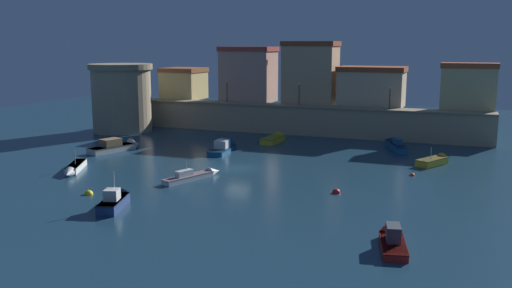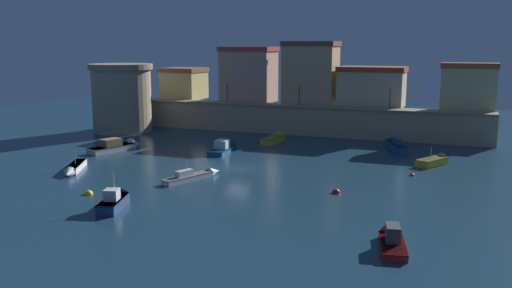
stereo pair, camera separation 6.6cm
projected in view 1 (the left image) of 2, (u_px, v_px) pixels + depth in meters
The scene contains 19 objects.
ground_plane at pixel (238, 168), 56.44m from camera, with size 133.15×133.15×0.00m, color #19384C.
quay_wall at pixel (303, 120), 77.75m from camera, with size 50.80×3.22×4.15m.
old_town_backdrop at pixel (301, 79), 81.02m from camera, with size 49.80×6.15×9.19m.
fortress_tower at pixel (122, 97), 79.99m from camera, with size 9.20×9.20×9.87m.
quay_lamp_0 at pixel (227, 88), 81.22m from camera, with size 0.32×0.32×3.21m.
quay_lamp_1 at pixel (299, 90), 77.22m from camera, with size 0.32×0.32×3.19m.
quay_lamp_2 at pixel (390, 94), 72.74m from camera, with size 0.32×0.32×2.99m.
moored_boat_0 at pixel (118, 146), 65.98m from camera, with size 3.98×7.37×2.11m.
moored_boat_1 at pixel (225, 147), 66.04m from camera, with size 2.51×7.11×2.40m.
moored_boat_2 at pixel (116, 200), 43.10m from camera, with size 2.97×5.52×3.15m.
moored_boat_3 at pixel (275, 139), 71.99m from camera, with size 2.03×5.80×1.61m.
moored_boat_4 at pixel (436, 161), 58.39m from camera, with size 3.72×5.23×2.30m.
moored_boat_5 at pixel (395, 145), 67.10m from camera, with size 3.88×7.29×1.70m.
moored_boat_6 at pixel (195, 175), 52.01m from camera, with size 3.45×6.86×2.02m.
moored_boat_7 at pixel (392, 238), 34.95m from camera, with size 2.57×5.67×1.94m.
moored_boat_8 at pixel (74, 168), 54.88m from camera, with size 3.78×6.15×2.23m.
mooring_buoy_0 at pixel (89, 194), 46.65m from camera, with size 0.76×0.76×0.76m, color yellow.
mooring_buoy_1 at pixel (336, 193), 47.10m from camera, with size 0.75×0.75×0.75m, color red.
mooring_buoy_2 at pixel (412, 176), 53.38m from camera, with size 0.51×0.51×0.51m, color #EA4C19.
Camera 1 is at (21.79, -50.62, 12.58)m, focal length 38.37 mm.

